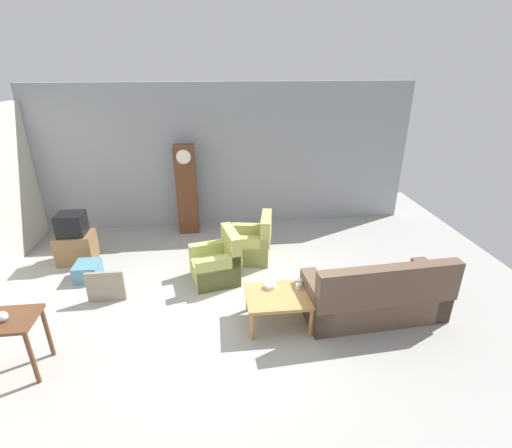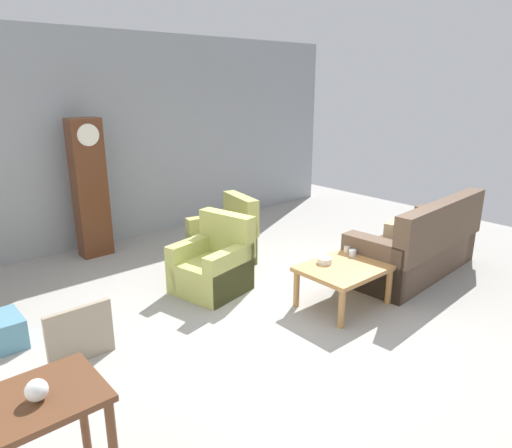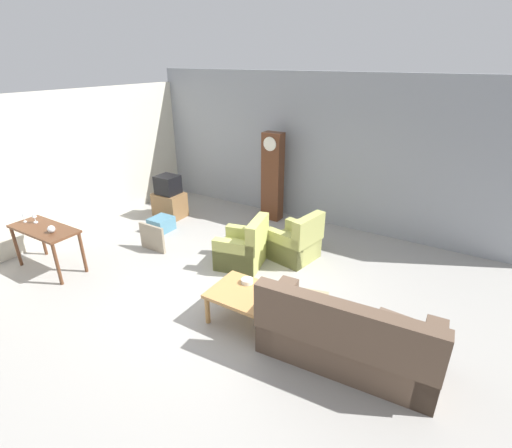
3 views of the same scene
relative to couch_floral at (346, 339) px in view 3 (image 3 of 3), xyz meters
The scene contains 19 objects.
ground_plane 2.11m from the couch_floral, behind, with size 10.40×10.40×0.00m, color #999691.
garage_door_wall 4.62m from the couch_floral, 117.39° to the left, with size 8.40×0.16×3.20m, color gray.
pegboard_wall_left 6.39m from the couch_floral, behind, with size 0.12×6.40×2.88m, color beige.
couch_floral is the anchor object (origin of this frame).
armchair_olive_near 2.71m from the couch_floral, 150.43° to the left, with size 0.93×0.91×0.92m.
armchair_olive_far 2.63m from the couch_floral, 129.15° to the left, with size 0.92×0.90×0.92m.
coffee_table_wood 1.48m from the couch_floral, behind, with size 0.96×0.76×0.47m.
console_table_dark 5.22m from the couch_floral, behind, with size 1.30×0.56×0.80m.
grandfather_clock 4.61m from the couch_floral, 130.37° to the left, with size 0.44×0.30×1.99m.
tv_stand_cabinet 5.56m from the couch_floral, 155.31° to the left, with size 0.68×0.52×0.57m, color brown.
tv_crt 5.58m from the couch_floral, 155.31° to the left, with size 0.48×0.44×0.42m, color black.
framed_picture_leaning 4.25m from the couch_floral, 167.97° to the left, with size 0.60×0.05×0.53m, color gray.
storage_box_blue 4.95m from the couch_floral, 160.65° to the left, with size 0.42×0.47×0.30m, color teal.
glass_dome_cloche 4.94m from the couch_floral, behind, with size 0.12×0.12×0.12m, color silver.
cup_white_porcelain 1.15m from the couch_floral, 164.11° to the left, with size 0.07×0.07×0.07m, color white.
cup_blue_rimmed 1.18m from the couch_floral, behind, with size 0.08×0.08×0.08m, color silver.
bowl_white_stacked 1.60m from the couch_floral, behind, with size 0.17×0.17×0.06m, color white.
wine_glass_tall 5.74m from the couch_floral, behind, with size 0.06×0.06×0.21m.
wine_glass_mid 5.55m from the couch_floral, behind, with size 0.08×0.08×0.20m.
Camera 3 is at (2.95, -3.92, 3.45)m, focal length 26.13 mm.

